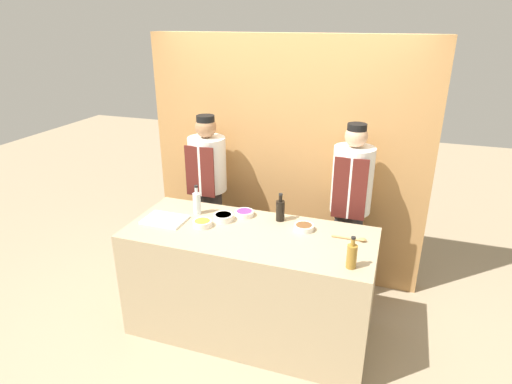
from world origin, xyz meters
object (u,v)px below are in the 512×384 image
object	(u,v)px
sauce_bowl_brown	(304,227)
chef_right	(350,209)
bottle_soy	(280,210)
sauce_bowl_white	(223,217)
cutting_board	(165,220)
bottle_clear	(197,203)
bottle_vinegar	(352,256)
sauce_bowl_purple	(244,213)
wooden_spoon	(354,239)
chef_left	(209,192)
sauce_bowl_yellow	(202,223)

from	to	relation	value
sauce_bowl_brown	chef_right	bearing A→B (deg)	62.37
bottle_soy	sauce_bowl_white	bearing A→B (deg)	-161.07
cutting_board	bottle_clear	size ratio (longest dim) A/B	1.32
sauce_bowl_brown	bottle_vinegar	xyz separation A→B (m)	(0.43, -0.44, 0.07)
sauce_bowl_white	sauce_bowl_purple	bearing A→B (deg)	46.95
bottle_clear	wooden_spoon	distance (m)	1.36
sauce_bowl_white	chef_left	xyz separation A→B (m)	(-0.42, 0.61, -0.06)
sauce_bowl_brown	chef_left	bearing A→B (deg)	152.95
bottle_clear	chef_right	size ratio (longest dim) A/B	0.15
chef_left	bottle_soy	bearing A→B (deg)	-27.50
cutting_board	bottle_clear	distance (m)	0.31
wooden_spoon	chef_left	size ratio (longest dim) A/B	0.16
cutting_board	wooden_spoon	distance (m)	1.56
bottle_soy	sauce_bowl_yellow	bearing A→B (deg)	-151.58
sauce_bowl_purple	chef_right	size ratio (longest dim) A/B	0.10
sauce_bowl_purple	cutting_board	distance (m)	0.67
sauce_bowl_yellow	bottle_vinegar	distance (m)	1.25
wooden_spoon	bottle_vinegar	bearing A→B (deg)	-86.63
sauce_bowl_purple	bottle_vinegar	size ratio (longest dim) A/B	0.69
sauce_bowl_brown	bottle_clear	xyz separation A→B (m)	(-0.95, 0.01, 0.08)
wooden_spoon	sauce_bowl_yellow	bearing A→B (deg)	-172.60
bottle_vinegar	bottle_clear	world-z (taller)	bottle_clear
sauce_bowl_purple	chef_left	distance (m)	0.72
bottle_vinegar	sauce_bowl_white	bearing A→B (deg)	160.40
bottle_vinegar	wooden_spoon	world-z (taller)	bottle_vinegar
sauce_bowl_yellow	sauce_bowl_purple	xyz separation A→B (m)	(0.25, 0.30, -0.00)
cutting_board	wooden_spoon	size ratio (longest dim) A/B	1.30
cutting_board	bottle_vinegar	bearing A→B (deg)	-8.22
chef_left	cutting_board	bearing A→B (deg)	-93.14
sauce_bowl_white	sauce_bowl_purple	distance (m)	0.20
sauce_bowl_purple	chef_right	distance (m)	0.96
sauce_bowl_purple	bottle_soy	distance (m)	0.32
bottle_soy	chef_left	distance (m)	0.99
sauce_bowl_purple	bottle_clear	xyz separation A→B (m)	(-0.40, -0.09, 0.08)
sauce_bowl_brown	wooden_spoon	world-z (taller)	sauce_bowl_brown
sauce_bowl_brown	cutting_board	bearing A→B (deg)	-169.36
bottle_soy	wooden_spoon	bearing A→B (deg)	-13.56
bottle_vinegar	bottle_soy	distance (m)	0.86
bottle_soy	chef_left	world-z (taller)	chef_left
sauce_bowl_yellow	chef_left	bearing A→B (deg)	111.37
bottle_vinegar	wooden_spoon	xyz separation A→B (m)	(-0.02, 0.40, -0.08)
sauce_bowl_purple	sauce_bowl_yellow	bearing A→B (deg)	-130.52
sauce_bowl_white	wooden_spoon	bearing A→B (deg)	0.09
cutting_board	chef_right	bearing A→B (deg)	28.38
sauce_bowl_yellow	sauce_bowl_purple	size ratio (longest dim) A/B	0.95
sauce_bowl_yellow	bottle_clear	size ratio (longest dim) A/B	0.59
chef_left	chef_right	xyz separation A→B (m)	(1.39, -0.00, 0.02)
sauce_bowl_brown	sauce_bowl_white	xyz separation A→B (m)	(-0.68, -0.05, 0.01)
sauce_bowl_brown	sauce_bowl_white	size ratio (longest dim) A/B	0.97
chef_right	sauce_bowl_brown	bearing A→B (deg)	-117.63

